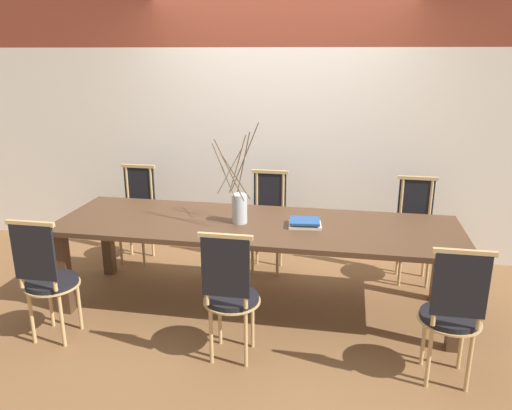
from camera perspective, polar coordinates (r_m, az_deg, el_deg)
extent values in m
plane|color=brown|center=(4.23, 0.00, -11.39)|extent=(16.00, 16.00, 0.00)
cube|color=white|center=(5.08, 2.64, 5.87)|extent=(12.00, 0.06, 2.06)
cube|color=#4C3321|center=(3.94, 0.00, -2.36)|extent=(3.17, 0.96, 0.04)
cube|color=#4C3321|center=(4.27, -21.09, -7.24)|extent=(0.09, 0.09, 0.68)
cube|color=#4C3321|center=(3.77, 21.99, -10.65)|extent=(0.09, 0.09, 0.68)
cube|color=#4C3321|center=(4.87, -16.60, -3.78)|extent=(0.09, 0.09, 0.68)
cube|color=#4C3321|center=(4.44, 20.21, -6.20)|extent=(0.09, 0.09, 0.68)
cylinder|color=black|center=(3.91, -22.27, -8.12)|extent=(0.36, 0.36, 0.04)
cylinder|color=tan|center=(3.92, -22.23, -8.43)|extent=(0.39, 0.39, 0.01)
cylinder|color=tan|center=(4.15, -22.44, -10.12)|extent=(0.03, 0.03, 0.42)
cylinder|color=tan|center=(4.03, -19.56, -10.60)|extent=(0.03, 0.03, 0.42)
cylinder|color=tan|center=(3.98, -24.27, -11.56)|extent=(0.03, 0.03, 0.42)
cylinder|color=tan|center=(3.86, -21.31, -12.12)|extent=(0.03, 0.03, 0.42)
cylinder|color=tan|center=(3.76, -25.61, -5.14)|extent=(0.03, 0.03, 0.49)
cylinder|color=tan|center=(3.62, -22.32, -5.55)|extent=(0.03, 0.03, 0.49)
cube|color=black|center=(3.68, -24.08, -5.01)|extent=(0.31, 0.02, 0.40)
cube|color=tan|center=(3.61, -24.44, -1.93)|extent=(0.35, 0.03, 0.03)
cylinder|color=black|center=(3.41, -2.77, -10.52)|extent=(0.36, 0.36, 0.04)
cylinder|color=tan|center=(3.42, -2.77, -10.87)|extent=(0.39, 0.39, 0.01)
cylinder|color=tan|center=(3.64, -4.14, -12.68)|extent=(0.03, 0.03, 0.42)
cylinder|color=tan|center=(3.60, -0.40, -13.05)|extent=(0.03, 0.03, 0.42)
cylinder|color=tan|center=(3.45, -5.15, -14.59)|extent=(0.03, 0.03, 0.42)
cylinder|color=tan|center=(3.40, -1.17, -15.02)|extent=(0.03, 0.03, 0.42)
cylinder|color=tan|center=(3.19, -5.72, -7.34)|extent=(0.03, 0.03, 0.49)
cylinder|color=tan|center=(3.13, -1.20, -7.73)|extent=(0.03, 0.03, 0.49)
cube|color=black|center=(3.14, -3.51, -7.17)|extent=(0.31, 0.02, 0.40)
cube|color=tan|center=(3.07, -3.56, -3.60)|extent=(0.35, 0.03, 0.03)
cylinder|color=black|center=(3.40, 21.27, -11.82)|extent=(0.36, 0.36, 0.04)
cylinder|color=tan|center=(3.42, 21.23, -12.17)|extent=(0.39, 0.39, 0.01)
cylinder|color=tan|center=(3.60, 18.63, -14.08)|extent=(0.03, 0.03, 0.42)
cylinder|color=tan|center=(3.64, 22.42, -14.11)|extent=(0.03, 0.03, 0.42)
cylinder|color=tan|center=(3.40, 19.16, -16.13)|extent=(0.03, 0.03, 0.42)
cylinder|color=tan|center=(3.44, 23.20, -16.12)|extent=(0.03, 0.03, 0.42)
cylinder|color=tan|center=(3.13, 19.97, -8.87)|extent=(0.03, 0.03, 0.49)
cylinder|color=tan|center=(3.18, 24.54, -8.97)|extent=(0.03, 0.03, 0.49)
cube|color=black|center=(3.14, 22.35, -8.56)|extent=(0.31, 0.02, 0.40)
cube|color=tan|center=(3.06, 22.76, -5.00)|extent=(0.35, 0.03, 0.03)
cylinder|color=black|center=(5.07, -13.65, -1.53)|extent=(0.36, 0.36, 0.04)
cylinder|color=tan|center=(5.08, -13.63, -1.79)|extent=(0.39, 0.39, 0.01)
cylinder|color=tan|center=(5.00, -12.77, -4.52)|extent=(0.03, 0.03, 0.42)
cylinder|color=tan|center=(5.10, -15.22, -4.30)|extent=(0.03, 0.03, 0.42)
cylinder|color=tan|center=(5.20, -11.76, -3.59)|extent=(0.03, 0.03, 0.42)
cylinder|color=tan|center=(5.29, -14.14, -3.39)|extent=(0.03, 0.03, 0.42)
cylinder|color=tan|center=(5.08, -11.85, 1.75)|extent=(0.03, 0.03, 0.49)
cylinder|color=tan|center=(5.18, -14.46, 1.87)|extent=(0.03, 0.03, 0.49)
cube|color=black|center=(5.13, -13.17, 2.09)|extent=(0.31, 0.02, 0.40)
cube|color=tan|center=(5.08, -13.35, 4.34)|extent=(0.35, 0.03, 0.03)
cylinder|color=black|center=(4.70, 1.27, -2.52)|extent=(0.36, 0.36, 0.04)
cylinder|color=tan|center=(4.71, 1.27, -2.79)|extent=(0.39, 0.39, 0.01)
cylinder|color=tan|center=(4.66, 2.46, -5.73)|extent=(0.03, 0.03, 0.42)
cylinder|color=tan|center=(4.69, -0.41, -5.53)|extent=(0.03, 0.03, 0.42)
cylinder|color=tan|center=(4.88, 2.85, -4.67)|extent=(0.03, 0.03, 0.42)
cylinder|color=tan|center=(4.91, 0.11, -4.49)|extent=(0.03, 0.03, 0.42)
cylinder|color=tan|center=(4.75, 3.11, 1.02)|extent=(0.03, 0.03, 0.49)
cylinder|color=tan|center=(4.79, 0.09, 1.17)|extent=(0.03, 0.03, 0.49)
cube|color=black|center=(4.76, 1.60, 1.40)|extent=(0.31, 0.02, 0.40)
cube|color=tan|center=(4.71, 1.61, 3.81)|extent=(0.35, 0.03, 0.03)
cylinder|color=black|center=(4.69, 17.70, -3.40)|extent=(0.36, 0.36, 0.04)
cylinder|color=tan|center=(4.70, 17.68, -3.67)|extent=(0.39, 0.39, 0.01)
cylinder|color=tan|center=(4.68, 19.05, -6.59)|extent=(0.03, 0.03, 0.42)
cylinder|color=tan|center=(4.65, 16.16, -6.48)|extent=(0.03, 0.03, 0.42)
cylinder|color=tan|center=(4.90, 18.68, -5.49)|extent=(0.03, 0.03, 0.42)
cylinder|color=tan|center=(4.87, 15.92, -5.38)|extent=(0.03, 0.03, 0.42)
cylinder|color=tan|center=(4.78, 19.29, 0.15)|extent=(0.03, 0.03, 0.49)
cylinder|color=tan|center=(4.74, 16.26, 0.31)|extent=(0.03, 0.03, 0.49)
cube|color=black|center=(4.76, 17.80, 0.53)|extent=(0.31, 0.02, 0.40)
cube|color=tan|center=(4.70, 18.03, 2.94)|extent=(0.35, 0.03, 0.03)
cylinder|color=#B2BCC1|center=(3.91, -1.89, -0.41)|extent=(0.12, 0.12, 0.23)
cylinder|color=brown|center=(3.72, -3.09, 4.01)|extent=(0.25, 0.11, 0.44)
cylinder|color=brown|center=(3.74, -2.33, 3.25)|extent=(0.23, 0.01, 0.34)
cylinder|color=brown|center=(3.93, -3.00, 3.94)|extent=(0.17, 0.19, 0.34)
cylinder|color=brown|center=(3.92, -1.28, 5.51)|extent=(0.23, 0.05, 0.55)
cylinder|color=brown|center=(3.75, -3.66, 3.75)|extent=(0.23, 0.19, 0.40)
cylinder|color=brown|center=(3.89, -2.12, 4.68)|extent=(0.13, 0.06, 0.45)
cylinder|color=brown|center=(3.87, -1.43, 4.88)|extent=(0.12, 0.06, 0.49)
cube|color=beige|center=(3.88, 5.61, -2.28)|extent=(0.27, 0.22, 0.02)
cube|color=#234C8C|center=(3.89, 5.51, -1.98)|extent=(0.23, 0.17, 0.01)
cube|color=#234C8C|center=(3.88, 5.59, -1.83)|extent=(0.25, 0.22, 0.02)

